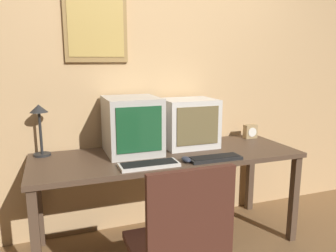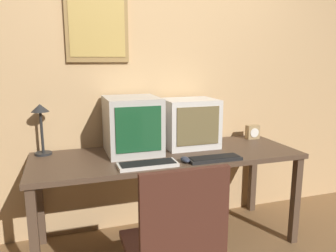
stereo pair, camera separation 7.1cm
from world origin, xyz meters
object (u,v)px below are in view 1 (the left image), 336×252
(monitor_left, at_px, (132,125))
(keyboard_side, at_px, (215,158))
(desk_clock, at_px, (250,131))
(desk_lamp, at_px, (40,120))
(monitor_right, at_px, (189,123))
(keyboard_main, at_px, (149,165))
(mouse_near_keyboard, at_px, (186,159))

(monitor_left, height_order, keyboard_side, monitor_left)
(desk_clock, relative_size, desk_lamp, 0.32)
(monitor_right, bearing_deg, desk_clock, 5.80)
(monitor_right, relative_size, keyboard_side, 1.09)
(monitor_left, distance_m, desk_clock, 1.13)
(keyboard_side, height_order, desk_clock, desk_clock)
(keyboard_side, xyz_separation_m, desk_clock, (0.61, 0.48, 0.05))
(keyboard_main, xyz_separation_m, desk_lamp, (-0.67, 0.51, 0.26))
(keyboard_side, distance_m, desk_lamp, 1.30)
(keyboard_side, relative_size, desk_lamp, 1.01)
(keyboard_main, relative_size, keyboard_side, 1.03)
(monitor_right, bearing_deg, keyboard_side, -86.87)
(mouse_near_keyboard, bearing_deg, desk_lamp, 151.69)
(monitor_left, bearing_deg, desk_lamp, 167.76)
(keyboard_side, bearing_deg, monitor_left, 142.32)
(monitor_left, relative_size, desk_lamp, 1.15)
(desk_clock, bearing_deg, mouse_near_keyboard, -150.88)
(keyboard_main, relative_size, desk_lamp, 1.04)
(monitor_right, height_order, keyboard_side, monitor_right)
(desk_clock, bearing_deg, keyboard_main, -156.95)
(desk_clock, xyz_separation_m, desk_lamp, (-1.77, 0.05, 0.21))
(monitor_left, bearing_deg, keyboard_side, -37.68)
(monitor_left, xyz_separation_m, monitor_right, (0.48, 0.03, -0.02))
(monitor_right, relative_size, desk_clock, 3.44)
(monitor_left, xyz_separation_m, keyboard_main, (0.02, -0.37, -0.20))
(keyboard_main, bearing_deg, desk_clock, 23.05)
(mouse_near_keyboard, bearing_deg, keyboard_main, -178.72)
(mouse_near_keyboard, relative_size, desk_clock, 0.85)
(monitor_right, height_order, keyboard_main, monitor_right)
(monitor_left, distance_m, keyboard_main, 0.42)
(monitor_right, distance_m, keyboard_main, 0.64)
(keyboard_main, distance_m, desk_clock, 1.19)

